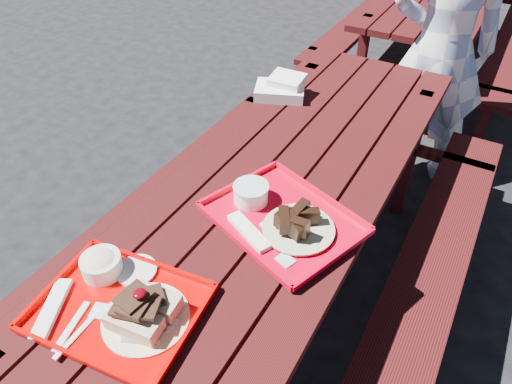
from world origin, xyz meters
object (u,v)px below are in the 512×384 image
(near_tray, at_px, (122,297))
(far_tray, at_px, (279,216))
(picnic_table_near, at_px, (275,221))
(person, at_px, (440,51))
(picnic_table_far, at_px, (441,9))

(near_tray, relative_size, far_tray, 0.83)
(picnic_table_near, xyz_separation_m, person, (0.26, 1.36, 0.24))
(person, bearing_deg, picnic_table_far, -99.82)
(picnic_table_far, distance_m, person, 1.48)
(far_tray, xyz_separation_m, person, (0.16, 1.53, 0.03))
(near_tray, distance_m, person, 2.07)
(far_tray, relative_size, person, 0.35)
(far_tray, bearing_deg, picnic_table_far, 91.92)
(picnic_table_far, height_order, person, person)
(picnic_table_far, bearing_deg, person, -79.83)
(far_tray, height_order, person, person)
(picnic_table_near, relative_size, near_tray, 5.11)
(picnic_table_far, distance_m, far_tray, 2.98)
(picnic_table_near, bearing_deg, near_tray, -99.78)
(near_tray, xyz_separation_m, far_tray, (0.22, 0.50, -0.01))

